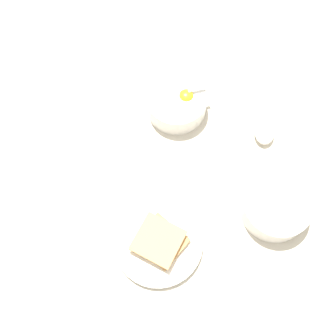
% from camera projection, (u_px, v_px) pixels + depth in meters
% --- Properties ---
extents(ground_plane, '(3.00, 3.00, 0.00)m').
position_uv_depth(ground_plane, '(193.00, 163.00, 0.91)').
color(ground_plane, beige).
extents(egg_bowl, '(0.14, 0.15, 0.08)m').
position_uv_depth(egg_bowl, '(177.00, 103.00, 0.94)').
color(egg_bowl, white).
rests_on(egg_bowl, ground_plane).
extents(toast_plate, '(0.19, 0.19, 0.02)m').
position_uv_depth(toast_plate, '(158.00, 242.00, 0.83)').
color(toast_plate, white).
rests_on(toast_plate, ground_plane).
extents(toast_sandwich, '(0.11, 0.11, 0.02)m').
position_uv_depth(toast_sandwich, '(160.00, 241.00, 0.81)').
color(toast_sandwich, tan).
rests_on(toast_sandwich, toast_plate).
extents(soup_spoon, '(0.10, 0.13, 0.03)m').
position_uv_depth(soup_spoon, '(265.00, 129.00, 0.93)').
color(soup_spoon, white).
rests_on(soup_spoon, ground_plane).
extents(congee_bowl, '(0.15, 0.15, 0.05)m').
position_uv_depth(congee_bowl, '(276.00, 206.00, 0.84)').
color(congee_bowl, white).
rests_on(congee_bowl, ground_plane).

